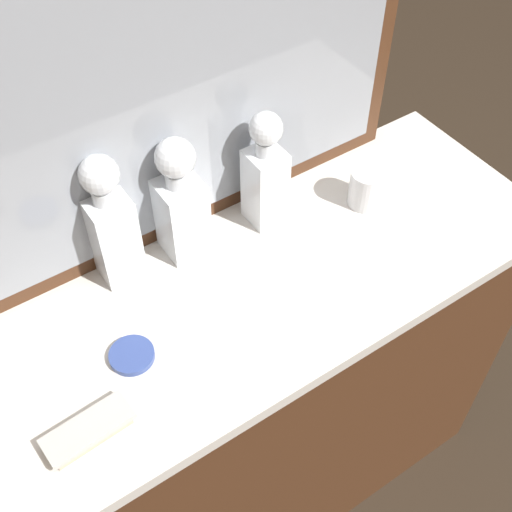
# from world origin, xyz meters

# --- Properties ---
(ground_plane) EXTENTS (6.00, 6.00, 0.00)m
(ground_plane) POSITION_xyz_m (0.00, 0.00, 0.00)
(ground_plane) COLOR #2D2319
(dresser) EXTENTS (1.26, 0.46, 0.94)m
(dresser) POSITION_xyz_m (0.00, 0.00, 0.47)
(dresser) COLOR #472816
(dresser) RESTS_ON ground_plane
(dresser_mirror) EXTENTS (0.95, 0.03, 0.70)m
(dresser_mirror) POSITION_xyz_m (0.00, 0.21, 1.29)
(dresser_mirror) COLOR #472816
(dresser_mirror) RESTS_ON dresser
(crystal_decanter_left) EXTENTS (0.08, 0.08, 0.27)m
(crystal_decanter_left) POSITION_xyz_m (-0.07, 0.16, 1.05)
(crystal_decanter_left) COLOR white
(crystal_decanter_left) RESTS_ON dresser
(crystal_decanter_far_left) EXTENTS (0.07, 0.07, 0.26)m
(crystal_decanter_far_left) POSITION_xyz_m (0.12, 0.14, 1.04)
(crystal_decanter_far_left) COLOR white
(crystal_decanter_far_left) RESTS_ON dresser
(crystal_decanter_right) EXTENTS (0.08, 0.08, 0.28)m
(crystal_decanter_right) POSITION_xyz_m (-0.20, 0.17, 1.05)
(crystal_decanter_right) COLOR white
(crystal_decanter_right) RESTS_ON dresser
(crystal_tumbler_far_left) EXTENTS (0.07, 0.07, 0.09)m
(crystal_tumbler_far_left) POSITION_xyz_m (0.32, 0.06, 0.98)
(crystal_tumbler_far_left) COLOR white
(crystal_tumbler_far_left) RESTS_ON dresser
(silver_brush_rear) EXTENTS (0.15, 0.07, 0.02)m
(silver_brush_rear) POSITION_xyz_m (-0.40, -0.11, 0.95)
(silver_brush_rear) COLOR #B7A88C
(silver_brush_rear) RESTS_ON dresser
(porcelain_dish) EXTENTS (0.08, 0.08, 0.01)m
(porcelain_dish) POSITION_xyz_m (-0.27, -0.02, 0.94)
(porcelain_dish) COLOR #33478C
(porcelain_dish) RESTS_ON dresser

